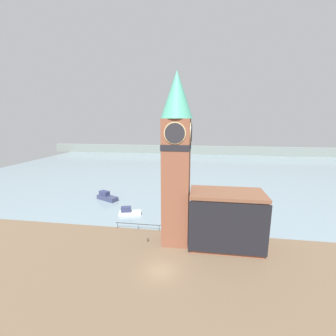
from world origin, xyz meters
The scene contains 9 objects.
ground_plane centered at (0.00, 0.00, 0.00)m, with size 160.00×160.00×0.00m, color brown.
water centered at (0.00, 71.25, 0.00)m, with size 160.00×120.00×0.00m.
far_shoreline centered at (0.00, 111.25, 2.50)m, with size 180.00×3.00×5.00m.
pier_railing centered at (-6.20, 11.00, 0.93)m, with size 8.54×0.08×1.09m.
clock_tower centered at (1.15, 7.84, 14.19)m, with size 4.77×4.77×26.70m.
pier_building centered at (9.03, 7.64, 4.50)m, with size 11.34×6.42×8.95m.
boat_near centered at (-10.01, 17.24, 0.63)m, with size 4.93×2.83×1.78m.
boat_far centered at (-18.52, 25.41, 0.78)m, with size 6.11×4.41×2.13m.
mooring_bollard_near centered at (-3.45, 6.99, 0.45)m, with size 0.28×0.28×0.83m.
Camera 1 is at (4.86, -26.00, 19.51)m, focal length 24.00 mm.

